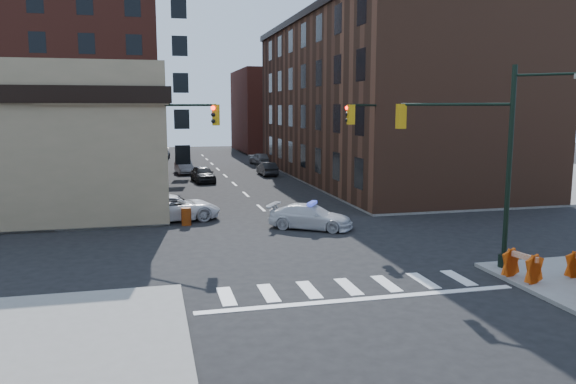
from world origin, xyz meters
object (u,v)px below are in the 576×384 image
pedestrian_a (121,200)px  police_car (310,217)px  barrel_bank (186,216)px  parked_car_enear (267,169)px  barricade_nw_a (160,215)px  pedestrian_b (48,207)px  pickup (174,208)px  barricade_se_a (522,267)px  parked_car_wfar (184,167)px  barrel_road (290,217)px  parked_car_wnear (203,174)px

pedestrian_a → police_car: bearing=12.7°
pedestrian_a → barrel_bank: 4.97m
parked_car_enear → barricade_nw_a: bearing=61.4°
barrel_bank → barricade_nw_a: bearing=163.1°
parked_car_enear → pedestrian_b: pedestrian_b is taller
pedestrian_a → barrel_bank: size_ratio=1.84×
parked_car_enear → pedestrian_a: bearing=53.0°
pickup → pedestrian_a: (-3.05, 1.75, 0.31)m
pickup → barrel_bank: pickup is taller
pickup → barricade_se_a: (12.10, -15.24, -0.08)m
barrel_bank → barricade_nw_a: (-1.41, 0.43, 0.07)m
pickup → police_car: bearing=-126.0°
parked_car_wfar → barricade_nw_a: 24.80m
pickup → pedestrian_a: size_ratio=2.95×
police_car → pickup: bearing=92.0°
pedestrian_b → pedestrian_a: bearing=1.5°
pedestrian_a → barricade_se_a: size_ratio=1.32×
pedestrian_b → barrel_bank: pedestrian_b is taller
pedestrian_b → barrel_bank: (7.40, -1.25, -0.64)m
pickup → barrel_bank: size_ratio=5.42×
barricade_nw_a → parked_car_wfar: bearing=72.2°
barrel_road → police_car: bearing=-56.9°
pedestrian_a → pedestrian_b: size_ratio=0.92×
parked_car_enear → barricade_se_a: parked_car_enear is taller
parked_car_wnear → barrel_bank: (-2.59, -18.24, -0.23)m
pickup → pedestrian_b: pedestrian_b is taller
parked_car_wfar → police_car: bearing=-84.7°
parked_car_wnear → barrel_bank: parked_car_wnear is taller
barricade_nw_a → barrel_road: bearing=-24.7°
parked_car_wnear → parked_car_wfar: parked_car_wnear is taller
barrel_road → barricade_nw_a: bearing=166.7°
barrel_road → parked_car_enear: bearing=81.5°
barrel_bank → barricade_nw_a: barrel_bank is taller
police_car → barrel_road: police_car is taller
pedestrian_b → parked_car_wnear: bearing=32.3°
barrel_bank → barricade_se_a: barricade_se_a is taller
parked_car_enear → barricade_se_a: size_ratio=2.81×
pickup → barrel_road: 6.88m
pickup → pedestrian_b: bearing=86.3°
police_car → barrel_bank: bearing=100.5°
parked_car_wfar → barrel_road: 26.68m
police_car → barrel_road: bearing=64.9°
barrel_road → barrel_bank: bearing=167.6°
parked_car_enear → barricade_nw_a: (-10.52, -21.32, -0.07)m
parked_car_wnear → parked_car_wfar: (-1.24, 6.84, -0.05)m
barricade_nw_a → pedestrian_a: bearing=116.7°
police_car → parked_car_wfar: (-5.15, 27.60, 0.01)m
barricade_se_a → barricade_nw_a: barricade_se_a is taller
barrel_bank → barricade_nw_a: size_ratio=0.89×
pedestrian_a → barricade_se_a: pedestrian_a is taller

